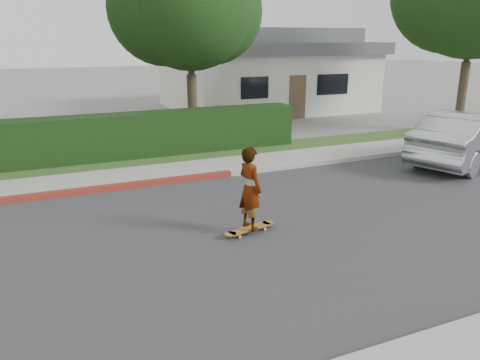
% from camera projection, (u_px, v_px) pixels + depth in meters
% --- Properties ---
extents(ground, '(120.00, 120.00, 0.00)m').
position_uv_depth(ground, '(261.00, 234.00, 9.52)').
color(ground, slate).
rests_on(ground, ground).
extents(road, '(60.00, 8.00, 0.01)m').
position_uv_depth(road, '(261.00, 234.00, 9.51)').
color(road, '#2D2D30').
rests_on(road, ground).
extents(curb_near, '(60.00, 0.20, 0.15)m').
position_uv_depth(curb_near, '(403.00, 348.00, 5.90)').
color(curb_near, '#9E9E99').
rests_on(curb_near, ground).
extents(curb_far, '(60.00, 0.20, 0.15)m').
position_uv_depth(curb_far, '(197.00, 177.00, 13.09)').
color(curb_far, '#9E9E99').
rests_on(curb_far, ground).
extents(sidewalk_far, '(60.00, 1.60, 0.12)m').
position_uv_depth(sidewalk_far, '(187.00, 170.00, 13.88)').
color(sidewalk_far, gray).
rests_on(sidewalk_far, ground).
extents(planting_strip, '(60.00, 1.60, 0.10)m').
position_uv_depth(planting_strip, '(172.00, 158.00, 15.29)').
color(planting_strip, '#2D4C1E').
rests_on(planting_strip, ground).
extents(hedge, '(15.00, 1.00, 1.50)m').
position_uv_depth(hedge, '(72.00, 141.00, 14.46)').
color(hedge, black).
rests_on(hedge, ground).
extents(tree_center, '(5.66, 4.84, 7.44)m').
position_uv_depth(tree_center, '(187.00, 6.00, 16.71)').
color(tree_center, '#33261C').
rests_on(tree_center, ground).
extents(house, '(10.60, 8.60, 4.30)m').
position_uv_depth(house, '(265.00, 70.00, 25.99)').
color(house, beige).
rests_on(house, ground).
extents(skateboard, '(1.23, 0.51, 0.11)m').
position_uv_depth(skateboard, '(250.00, 229.00, 9.51)').
color(skateboard, orange).
rests_on(skateboard, ground).
extents(skateboarder, '(0.52, 0.69, 1.68)m').
position_uv_depth(skateboarder, '(250.00, 188.00, 9.26)').
color(skateboarder, white).
rests_on(skateboarder, skateboard).
extents(car_silver, '(5.33, 3.37, 1.66)m').
position_uv_depth(car_silver, '(468.00, 138.00, 14.59)').
color(car_silver, '#B6B8BD').
rests_on(car_silver, ground).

